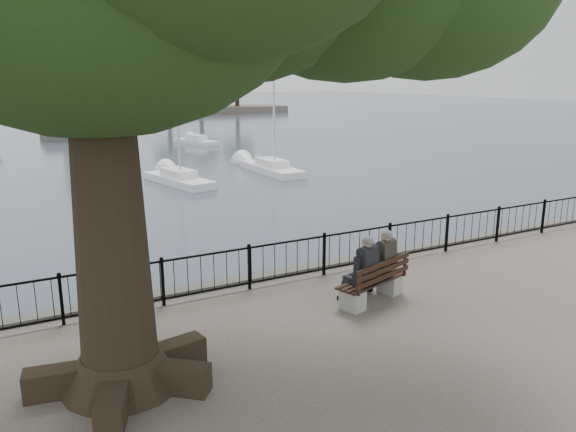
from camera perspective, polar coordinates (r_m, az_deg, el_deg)
harbor at (r=13.98m, az=-0.99°, el=-7.95°), size 260.00×260.00×1.20m
railing at (r=13.20m, az=0.00°, el=-4.39°), size 22.06×0.06×1.00m
bench at (r=12.27m, az=8.70°, el=-7.10°), size 1.92×1.06×0.97m
person_left at (r=11.95m, az=7.43°, el=-5.73°), size 0.59×0.84×1.54m
person_right at (r=12.46m, az=9.30°, el=-4.97°), size 0.59×0.84×1.54m
lion_monument at (r=59.10m, az=-21.03°, el=9.53°), size 5.82×5.82×8.63m
sailboat_b at (r=34.58m, az=-18.48°, el=4.24°), size 1.71×4.77×10.74m
sailboat_c at (r=31.51m, az=-11.04°, el=3.79°), size 2.59×5.70×10.81m
sailboat_d at (r=34.63m, az=-1.65°, el=4.93°), size 1.68×5.94×11.11m
sailboat_f at (r=40.87m, az=-18.47°, el=5.59°), size 2.06×5.30×10.20m
sailboat_g at (r=50.61m, az=-9.33°, el=7.58°), size 2.76×5.11×9.69m
far_shore at (r=93.46m, az=-9.04°, el=12.66°), size 30.00×8.60×9.18m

